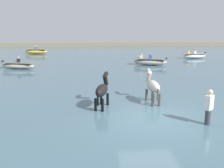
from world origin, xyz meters
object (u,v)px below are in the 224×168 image
object	(u,v)px
horse_lead_black	(102,91)
person_onlooker_left	(208,110)
horse_trailing_pinto	(153,87)
boat_mid_channel	(150,62)
boat_distant_west	(18,65)
boat_near_port	(36,51)
boat_near_starboard	(194,56)

from	to	relation	value
horse_lead_black	person_onlooker_left	xyz separation A→B (m)	(3.74, -2.21, -0.20)
horse_lead_black	horse_trailing_pinto	xyz separation A→B (m)	(2.37, 0.50, 0.02)
horse_lead_black	boat_mid_channel	bearing A→B (deg)	67.37
boat_distant_west	boat_mid_channel	size ratio (longest dim) A/B	0.96
boat_distant_west	person_onlooker_left	distance (m)	16.88
boat_mid_channel	person_onlooker_left	xyz separation A→B (m)	(-1.29, -14.27, 0.23)
boat_near_port	boat_near_starboard	world-z (taller)	boat_near_port
horse_trailing_pinto	horse_lead_black	bearing A→B (deg)	-168.12
boat_distant_west	boat_near_port	world-z (taller)	boat_near_port
horse_lead_black	boat_near_starboard	distance (m)	20.26
horse_lead_black	boat_near_starboard	bearing A→B (deg)	55.72
boat_near_starboard	person_onlooker_left	size ratio (longest dim) A/B	1.79
boat_near_starboard	boat_mid_channel	world-z (taller)	boat_mid_channel
boat_distant_west	boat_near_starboard	xyz separation A→B (m)	(18.34, 5.87, 0.02)
boat_mid_channel	person_onlooker_left	world-z (taller)	person_onlooker_left
person_onlooker_left	horse_lead_black	bearing A→B (deg)	149.48
boat_near_port	boat_near_starboard	xyz separation A→B (m)	(19.69, -6.57, -0.03)
boat_distant_west	boat_mid_channel	world-z (taller)	boat_mid_channel
horse_trailing_pinto	boat_mid_channel	bearing A→B (deg)	77.04
boat_distant_west	boat_mid_channel	distance (m)	12.02
boat_mid_channel	boat_distant_west	bearing A→B (deg)	-174.30
boat_distant_west	boat_near_starboard	size ratio (longest dim) A/B	1.09
horse_lead_black	person_onlooker_left	bearing A→B (deg)	-30.52
boat_mid_channel	person_onlooker_left	size ratio (longest dim) A/B	2.04
horse_lead_black	boat_mid_channel	xyz separation A→B (m)	(5.03, 12.06, -0.43)
boat_near_starboard	boat_mid_channel	bearing A→B (deg)	-143.78
boat_distant_west	boat_near_port	distance (m)	12.51
horse_trailing_pinto	boat_near_port	xyz separation A→B (m)	(-10.64, 22.81, -0.44)
boat_near_port	person_onlooker_left	world-z (taller)	person_onlooker_left
boat_mid_channel	person_onlooker_left	distance (m)	14.33
boat_near_starboard	horse_trailing_pinto	bearing A→B (deg)	-119.11
horse_trailing_pinto	boat_near_starboard	bearing A→B (deg)	60.89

